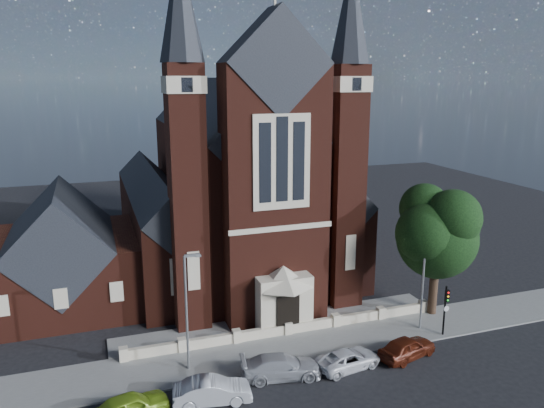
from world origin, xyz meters
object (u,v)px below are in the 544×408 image
Objects in this scene: car_lime_van at (131,406)px; parish_hall at (63,260)px; car_silver_a at (212,391)px; street_lamp_left at (188,306)px; car_silver_b at (281,367)px; car_white_suv at (348,359)px; church at (230,188)px; street_lamp_right at (425,273)px; car_dark_red at (407,347)px; street_tree at (441,234)px; traffic_signal at (446,304)px.

parish_hall is at bearing -3.08° from car_lime_van.
car_silver_a is at bearing -106.27° from car_lime_van.
parish_hall is 16.18m from street_lamp_left.
car_white_suv is (4.65, -0.39, -0.14)m from car_silver_b.
street_lamp_right is (10.09, -18.94, -3.59)m from church.
car_silver_b and car_dark_red have the same top height.
car_silver_a reaches higher than car_lime_van.
car_white_suv is at bearing -17.76° from street_lamp_left.
street_tree is 16.92m from car_silver_b.
traffic_signal is at bearing -59.99° from street_lamp_right.
street_tree is at bearing -92.38° from car_lime_van.
car_silver_a reaches higher than car_silver_b.
street_lamp_right reaches higher than car_dark_red.
parish_hall reaches higher than street_lamp_right.
parish_hall is 2.69× the size of car_white_suv.
street_lamp_right is 1.53× the size of car_silver_b.
street_lamp_left is at bearing 180.00° from street_lamp_right.
car_silver_b is at bearing -27.63° from street_lamp_left.
car_dark_red is at bearing -13.01° from street_lamp_left.
car_silver_a is 1.03× the size of car_white_suv.
street_lamp_right is 1.80× the size of car_dark_red.
traffic_signal is (11.00, -20.52, -5.60)m from church.
car_dark_red reaches higher than car_white_suv.
street_lamp_left reaches higher than car_lime_van.
car_silver_a is at bearing -81.85° from street_lamp_left.
car_lime_van is at bearing 76.04° from car_dark_red.
street_lamp_left is (-7.91, -18.94, -3.59)m from church.
car_silver_b is (-2.48, -21.78, -7.42)m from church.
street_lamp_right is 22.82m from car_lime_van.
traffic_signal is (-1.60, -3.28, -4.38)m from street_tree.
car_lime_van is 4.72m from car_silver_a.
street_lamp_right is at bearing -28.22° from parish_hall.
car_white_suv is at bearing -169.38° from traffic_signal.
church is 7.68× the size of car_white_suv.
car_lime_van is 9.64m from car_silver_b.
street_lamp_left is at bearing -175.24° from street_tree.
church reaches higher than traffic_signal.
car_white_suv is (-10.42, -4.94, -6.33)m from street_tree.
car_dark_red is (6.63, -22.30, -7.42)m from church.
church is 25.27m from car_silver_a.
car_white_suv is (10.08, -3.23, -3.97)m from street_lamp_left.
traffic_signal is 0.89× the size of car_dark_red.
car_dark_red is at bearing -78.97° from car_silver_a.
car_lime_van is (-12.05, -22.96, -7.42)m from church.
church is at bearing 3.92° from car_silver_b.
car_dark_red is (14.54, -3.36, -3.83)m from street_lamp_left.
car_lime_van is at bearing 83.92° from car_white_suv.
street_tree reaches higher than car_silver_b.
car_dark_red is at bearing -37.50° from parish_hall.
street_lamp_left is 18.00m from street_lamp_right.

